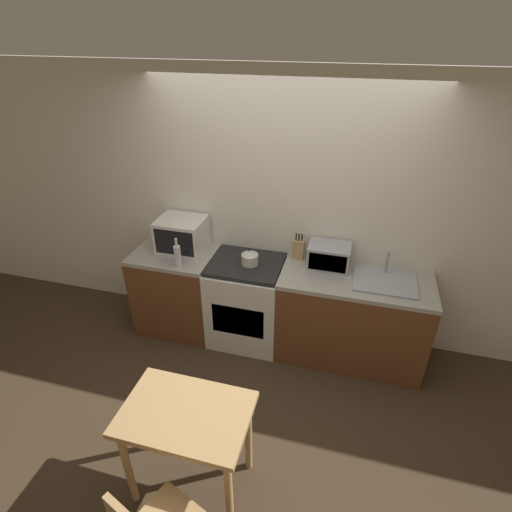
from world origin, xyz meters
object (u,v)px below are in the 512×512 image
at_px(stove_range, 247,301).
at_px(kettle, 250,257).
at_px(bottle, 178,255).
at_px(dining_table, 187,425).
at_px(microwave, 182,234).
at_px(toaster_oven, 329,256).

xyz_separation_m(stove_range, kettle, (0.04, -0.01, 0.53)).
distance_m(kettle, bottle, 0.67).
distance_m(kettle, dining_table, 1.63).
bearing_deg(bottle, stove_range, 19.27).
height_order(microwave, toaster_oven, microwave).
bearing_deg(dining_table, toaster_oven, 68.65).
bearing_deg(dining_table, microwave, 114.04).
height_order(stove_range, toaster_oven, toaster_oven).
relative_size(kettle, toaster_oven, 0.45).
bearing_deg(bottle, microwave, 106.39).
xyz_separation_m(kettle, toaster_oven, (0.71, 0.16, 0.03)).
bearing_deg(dining_table, kettle, 91.09).
bearing_deg(dining_table, stove_range, 92.49).
relative_size(kettle, bottle, 0.61).
distance_m(stove_range, dining_table, 1.61).
relative_size(stove_range, microwave, 1.99).
bearing_deg(kettle, bottle, -162.50).
bearing_deg(kettle, toaster_oven, 12.53).
bearing_deg(stove_range, toaster_oven, 11.31).
relative_size(stove_range, bottle, 3.17).
relative_size(microwave, toaster_oven, 1.18).
height_order(kettle, bottle, bottle).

